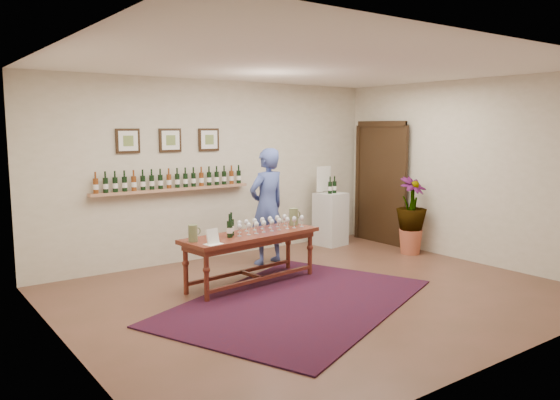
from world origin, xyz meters
TOP-DOWN VIEW (x-y plane):
  - ground at (0.00, 0.00)m, footprint 6.00×6.00m
  - room_shell at (2.11, 1.86)m, footprint 6.00×6.00m
  - rug at (-0.41, -0.12)m, footprint 3.90×3.31m
  - tasting_table at (-0.44, 0.84)m, footprint 2.00×0.85m
  - table_glasses at (-0.14, 0.90)m, footprint 1.23×0.34m
  - table_bottles at (-0.77, 0.82)m, footprint 0.29×0.21m
  - pitcher_left at (-1.30, 0.81)m, footprint 0.16×0.16m
  - pitcher_right at (0.38, 0.99)m, footprint 0.16×0.16m
  - menu_card at (-1.18, 0.55)m, footprint 0.23×0.18m
  - display_pedestal at (2.03, 2.07)m, footprint 0.53×0.53m
  - pedestal_bottles at (2.01, 2.00)m, footprint 0.29×0.12m
  - info_sign at (1.97, 2.18)m, footprint 0.35×0.07m
  - potted_plant at (2.64, 0.77)m, footprint 0.60×0.60m
  - person at (0.37, 1.64)m, footprint 0.69×0.49m

SIDE VIEW (x-z plane):
  - ground at x=0.00m, z-range 0.00..0.00m
  - rug at x=-0.41m, z-range 0.00..0.02m
  - display_pedestal at x=2.03m, z-range 0.00..0.93m
  - tasting_table at x=-0.44m, z-range 0.24..0.93m
  - potted_plant at x=2.64m, z-range 0.09..1.19m
  - table_glasses at x=-0.14m, z-range 0.69..0.86m
  - menu_card at x=-1.18m, z-range 0.69..0.87m
  - pitcher_left at x=-1.30m, z-range 0.69..0.90m
  - pitcher_right at x=0.38m, z-range 0.69..0.93m
  - table_bottles at x=-0.77m, z-range 0.69..0.97m
  - person at x=0.37m, z-range 0.00..1.76m
  - pedestal_bottles at x=2.01m, z-range 0.93..1.21m
  - room_shell at x=2.11m, z-range -1.88..4.12m
  - info_sign at x=1.97m, z-range 0.93..1.41m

